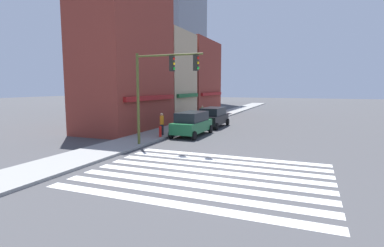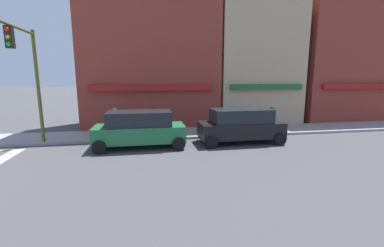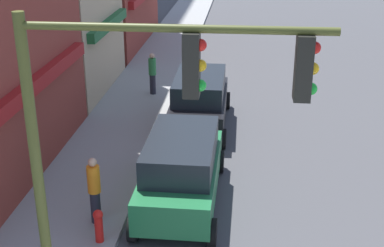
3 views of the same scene
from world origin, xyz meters
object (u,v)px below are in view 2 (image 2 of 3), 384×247
(suv_green, at_px, (140,128))
(pedestrian_green_top, at_px, (271,117))
(pedestrian_orange_vest, at_px, (116,122))
(traffic_signal, at_px, (21,61))
(fire_hydrant, at_px, (100,131))
(suv_black, at_px, (241,125))

(suv_green, relative_size, pedestrian_green_top, 2.66)
(pedestrian_green_top, height_order, pedestrian_orange_vest, same)
(traffic_signal, bearing_deg, pedestrian_orange_vest, 26.94)
(suv_green, xyz_separation_m, fire_hydrant, (-2.28, 1.70, -0.42))
(suv_black, distance_m, fire_hydrant, 8.10)
(suv_black, bearing_deg, pedestrian_green_top, 36.21)
(suv_black, distance_m, pedestrian_green_top, 3.80)
(suv_green, bearing_deg, pedestrian_green_top, 15.05)
(suv_green, bearing_deg, pedestrian_orange_vest, 126.34)
(suv_green, relative_size, fire_hydrant, 5.60)
(traffic_signal, xyz_separation_m, pedestrian_green_top, (14.03, 2.25, -3.36))
(traffic_signal, relative_size, fire_hydrant, 7.28)
(fire_hydrant, bearing_deg, pedestrian_orange_vest, 19.72)
(pedestrian_orange_vest, bearing_deg, suv_green, 125.40)
(pedestrian_green_top, height_order, fire_hydrant, pedestrian_green_top)
(suv_green, bearing_deg, fire_hydrant, 143.76)
(traffic_signal, distance_m, suv_black, 11.49)
(suv_green, distance_m, suv_black, 5.62)
(suv_black, relative_size, pedestrian_green_top, 2.66)
(suv_black, height_order, pedestrian_green_top, suv_black)
(traffic_signal, xyz_separation_m, fire_hydrant, (3.07, 1.69, -3.82))
(suv_green, height_order, pedestrian_green_top, suv_green)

